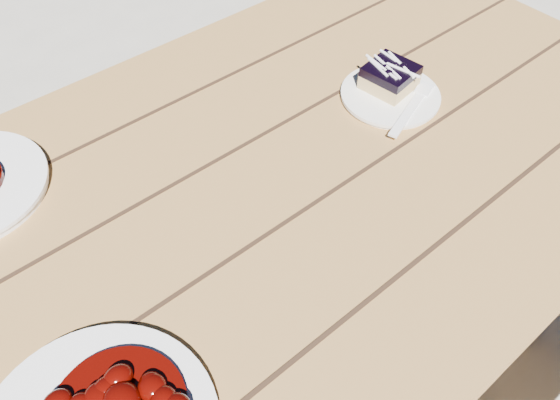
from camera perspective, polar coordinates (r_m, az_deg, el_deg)
picnic_table at (r=0.87m, az=-15.74°, el=-13.81°), size 2.00×1.55×0.75m
dessert_plate at (r=0.96m, az=11.43°, el=10.61°), size 0.16×0.16×0.01m
blueberry_cake at (r=0.96m, az=11.41°, el=12.52°), size 0.09×0.09×0.04m
fork_dessert at (r=0.92m, az=13.18°, el=8.78°), size 0.16×0.08×0.00m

